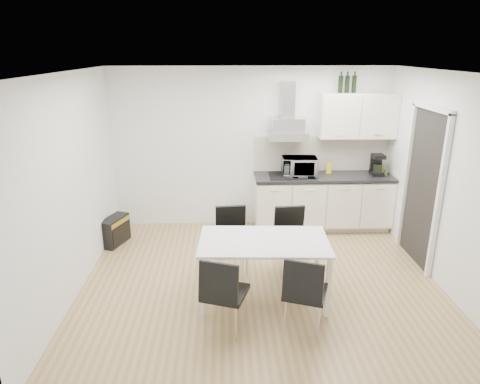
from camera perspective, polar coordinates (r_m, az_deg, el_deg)
The scene contains 15 objects.
ground at distance 5.62m, azimuth 2.72°, elevation -11.86°, with size 4.50×4.50×0.00m, color tan.
wall_back at distance 7.01m, azimuth 1.51°, elevation 5.82°, with size 4.50×0.10×2.60m, color white.
wall_front at distance 3.25m, azimuth 6.08°, elevation -9.80°, with size 4.50×0.10×2.60m, color white.
wall_left at distance 5.38m, azimuth -21.69°, elevation 0.55°, with size 0.10×4.00×2.60m, color white.
wall_right at distance 5.74m, azimuth 25.93°, elevation 1.07°, with size 0.10×4.00×2.60m, color white.
ceiling at distance 4.86m, azimuth 3.20°, elevation 15.68°, with size 4.50×4.50×0.00m, color white.
doorway at distance 6.26m, azimuth 23.02°, elevation 0.39°, with size 0.08×1.04×2.10m, color white.
kitchenette at distance 7.06m, azimuth 11.33°, elevation 1.60°, with size 2.22×0.64×2.52m.
dining_table at distance 4.98m, azimuth 3.19°, elevation -7.23°, with size 1.52×0.92×0.75m.
chair_far_left at distance 5.63m, azimuth -1.04°, elevation -6.69°, with size 0.44×0.50×0.88m, color black, non-canonical shape.
chair_far_right at distance 5.66m, azimuth 6.93°, elevation -6.68°, with size 0.44×0.50×0.88m, color black, non-canonical shape.
chair_near_left at distance 4.54m, azimuth -1.97°, elevation -13.38°, with size 0.44×0.50×0.88m, color black, non-canonical shape.
chair_near_right at distance 4.60m, azimuth 8.69°, elevation -13.14°, with size 0.44×0.50×0.88m, color black, non-canonical shape.
guitar_amp at distance 6.81m, azimuth -16.33°, elevation -4.95°, with size 0.39×0.55×0.43m.
floor_speaker at distance 7.25m, azimuth -0.58°, elevation -3.27°, with size 0.18×0.16×0.30m, color black.
Camera 1 is at (-0.45, -4.83, 2.83)m, focal length 32.00 mm.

